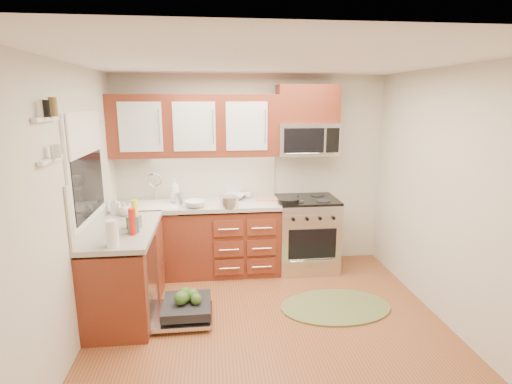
{
  "coord_description": "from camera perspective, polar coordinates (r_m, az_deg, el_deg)",
  "views": [
    {
      "loc": [
        -0.54,
        -3.44,
        2.18
      ],
      "look_at": [
        -0.05,
        0.85,
        1.19
      ],
      "focal_mm": 28.0,
      "sensor_mm": 36.0,
      "label": 1
    }
  ],
  "objects": [
    {
      "name": "wall_right",
      "position": [
        4.23,
        26.44,
        -1.12
      ],
      "size": [
        0.04,
        3.5,
        2.5
      ],
      "primitive_type": "cube",
      "color": "beige",
      "rests_on": "ground"
    },
    {
      "name": "soap_bottle_a",
      "position": [
        5.1,
        -11.53,
        0.24
      ],
      "size": [
        0.15,
        0.15,
        0.31
      ],
      "primitive_type": "imported",
      "rotation": [
        0.0,
        0.0,
        -0.36
      ],
      "color": "#999999",
      "rests_on": "countertop_back"
    },
    {
      "name": "cup",
      "position": [
        5.25,
        -1.19,
        -0.37
      ],
      "size": [
        0.12,
        0.12,
        0.09
      ],
      "primitive_type": "imported",
      "rotation": [
        0.0,
        0.0,
        -0.06
      ],
      "color": "#999999",
      "rests_on": "countertop_back"
    },
    {
      "name": "microwave",
      "position": [
        5.16,
        7.26,
        7.53
      ],
      "size": [
        0.76,
        0.38,
        0.4
      ],
      "primitive_type": null,
      "color": "silver",
      "rests_on": "ground"
    },
    {
      "name": "red_bottle",
      "position": [
        3.98,
        -17.24,
        -4.08
      ],
      "size": [
        0.08,
        0.08,
        0.26
      ],
      "primitive_type": "cylinder",
      "rotation": [
        0.0,
        0.0,
        0.17
      ],
      "color": "red",
      "rests_on": "countertop_left"
    },
    {
      "name": "soap_bottle_c",
      "position": [
        4.68,
        -18.31,
        -2.34
      ],
      "size": [
        0.14,
        0.14,
        0.15
      ],
      "primitive_type": "imported",
      "rotation": [
        0.0,
        0.0,
        -0.31
      ],
      "color": "#999999",
      "rests_on": "countertop_left"
    },
    {
      "name": "base_cabinet_back",
      "position": [
        5.2,
        -8.22,
        -6.9
      ],
      "size": [
        2.05,
        0.6,
        0.85
      ],
      "primitive_type": "cube",
      "color": "#602315",
      "rests_on": "ground"
    },
    {
      "name": "stock_pot",
      "position": [
        4.81,
        -3.86,
        -1.38
      ],
      "size": [
        0.27,
        0.27,
        0.13
      ],
      "primitive_type": "cylinder",
      "rotation": [
        0.0,
        0.0,
        -0.27
      ],
      "color": "silver",
      "rests_on": "countertop_back"
    },
    {
      "name": "sink",
      "position": [
        5.1,
        -14.28,
        -3.14
      ],
      "size": [
        0.62,
        0.5,
        0.26
      ],
      "primitive_type": null,
      "color": "white",
      "rests_on": "ground"
    },
    {
      "name": "soap_bottle_b",
      "position": [
        4.76,
        -19.43,
        -1.8
      ],
      "size": [
        0.09,
        0.1,
        0.21
      ],
      "primitive_type": "imported",
      "rotation": [
        0.0,
        0.0,
        0.0
      ],
      "color": "#999999",
      "rests_on": "countertop_left"
    },
    {
      "name": "paper_towel_roll",
      "position": [
        3.73,
        -19.87,
        -5.58
      ],
      "size": [
        0.13,
        0.13,
        0.24
      ],
      "primitive_type": "cylinder",
      "rotation": [
        0.0,
        0.0,
        -0.26
      ],
      "color": "white",
      "rests_on": "countertop_left"
    },
    {
      "name": "shelf_upper",
      "position": [
        3.31,
        -27.8,
        9.22
      ],
      "size": [
        0.04,
        0.4,
        0.03
      ],
      "primitive_type": "cube",
      "color": "white",
      "rests_on": "ground"
    },
    {
      "name": "backsplash_back",
      "position": [
        5.27,
        -8.42,
        2.22
      ],
      "size": [
        2.05,
        0.02,
        0.57
      ],
      "primitive_type": "cube",
      "color": "#B9B7A6",
      "rests_on": "ground"
    },
    {
      "name": "base_cabinet_left",
      "position": [
        4.43,
        -18.14,
        -11.06
      ],
      "size": [
        0.6,
        1.25,
        0.85
      ],
      "primitive_type": "cube",
      "color": "#602315",
      "rests_on": "ground"
    },
    {
      "name": "bowl_b",
      "position": [
        4.85,
        -8.67,
        -1.7
      ],
      "size": [
        0.33,
        0.33,
        0.08
      ],
      "primitive_type": "imported",
      "rotation": [
        0.0,
        0.0,
        0.34
      ],
      "color": "#999999",
      "rests_on": "countertop_back"
    },
    {
      "name": "wall_left",
      "position": [
        3.76,
        -25.07,
        -2.61
      ],
      "size": [
        0.04,
        3.5,
        2.5
      ],
      "primitive_type": "cube",
      "color": "beige",
      "rests_on": "ground"
    },
    {
      "name": "range",
      "position": [
        5.3,
        7.19,
        -5.9
      ],
      "size": [
        0.76,
        0.64,
        0.95
      ],
      "primitive_type": null,
      "color": "silver",
      "rests_on": "ground"
    },
    {
      "name": "skillet",
      "position": [
        4.94,
        4.67,
        -1.2
      ],
      "size": [
        0.29,
        0.29,
        0.05
      ],
      "primitive_type": "cylinder",
      "rotation": [
        0.0,
        0.0,
        -0.09
      ],
      "color": "black",
      "rests_on": "range"
    },
    {
      "name": "wooden_box",
      "position": [
        4.2,
        -17.03,
        -4.13
      ],
      "size": [
        0.14,
        0.11,
        0.13
      ],
      "primitive_type": "cube",
      "rotation": [
        0.0,
        0.0,
        -0.2
      ],
      "color": "brown",
      "rests_on": "countertop_left"
    },
    {
      "name": "dishwasher",
      "position": [
        4.29,
        -10.38,
        -16.27
      ],
      "size": [
        0.7,
        0.6,
        0.2
      ],
      "primitive_type": null,
      "color": "silver",
      "rests_on": "ground"
    },
    {
      "name": "wall_back",
      "position": [
        5.3,
        -0.56,
        2.86
      ],
      "size": [
        3.5,
        0.04,
        2.5
      ],
      "primitive_type": "cube",
      "color": "beige",
      "rests_on": "ground"
    },
    {
      "name": "window",
      "position": [
        4.16,
        -23.15,
        3.21
      ],
      "size": [
        0.03,
        1.05,
        1.05
      ],
      "primitive_type": null,
      "color": "white",
      "rests_on": "ground"
    },
    {
      "name": "countertop_left",
      "position": [
        4.26,
        -18.46,
        -5.21
      ],
      "size": [
        0.64,
        1.27,
        0.05
      ],
      "primitive_type": "cube",
      "color": "#B5AFA5",
      "rests_on": "base_cabinet_left"
    },
    {
      "name": "rug",
      "position": [
        4.55,
        11.31,
        -15.77
      ],
      "size": [
        1.39,
        1.14,
        0.02
      ],
      "primitive_type": null,
      "rotation": [
        0.0,
        0.0,
        0.35
      ],
      "color": "#656B3D",
      "rests_on": "ground"
    },
    {
      "name": "blue_carton",
      "position": [
        4.06,
        -17.08,
        -4.45
      ],
      "size": [
        0.11,
        0.07,
        0.16
      ],
      "primitive_type": "cube",
      "rotation": [
        0.0,
        0.0,
        0.13
      ],
      "color": "#2995C2",
      "rests_on": "countertop_left"
    },
    {
      "name": "backsplash_left",
      "position": [
        4.25,
        -22.65,
        -1.25
      ],
      "size": [
        0.02,
        1.25,
        0.57
      ],
      "primitive_type": "cube",
      "color": "#B9B7A6",
      "rests_on": "ground"
    },
    {
      "name": "bowl_a",
      "position": [
        5.19,
        -3.1,
        -0.66
      ],
      "size": [
        0.35,
        0.35,
        0.07
      ],
      "primitive_type": "imported",
      "rotation": [
        0.0,
        0.0,
        -0.33
      ],
      "color": "#999999",
      "rests_on": "countertop_back"
    },
    {
      "name": "ceiling",
      "position": [
        3.49,
        2.52,
        18.19
      ],
      "size": [
        3.5,
        3.5,
        0.0
      ],
      "primitive_type": "plane",
      "rotation": [
        3.14,
        0.0,
        0.0
      ],
      "color": "white",
      "rests_on": "ground"
    },
    {
      "name": "wall_front",
      "position": [
        2.0,
        10.23,
        -15.01
      ],
      "size": [
        3.5,
        0.04,
        2.5
      ],
      "primitive_type": "cube",
      "color": "beige",
      "rests_on": "ground"
    },
    {
      "name": "mustard_bottle",
      "position": [
        4.54,
        -16.93,
        -2.34
      ],
      "size": [
        0.07,
        0.07,
        0.2
      ],
      "primitive_type": "cylinder",
      "rotation": [
        0.0,
        0.0,
        -0.14
      ],
      "color": "yellow",
      "rests_on": "countertop_left"
    },
    {
      "name": "window_blind",
      "position": [
        4.12,
        -23.22,
        7.74
      ],
      "size": [
        0.02,
        0.96,
        0.4
      ],
      "primitive_type": "cube",
      "color": "white",
      "rests_on": "ground"
    },
    {
      "name": "upper_cabinets",
      "position": [
        5.03,
        -8.73,
        9.34
      ],
      "size": [
        2.05,
        0.35,
        0.75
      ],
      "primitive_type": null,
      "color": "#602315",
      "rests_on": "ground"
    },
    {
      "name": "cabinet_over_mw",
      "position": [
        5.16,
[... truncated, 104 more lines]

